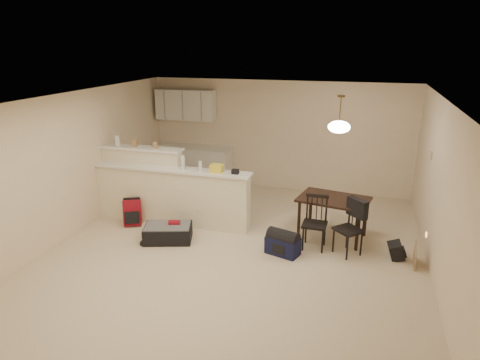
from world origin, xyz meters
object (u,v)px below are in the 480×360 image
at_px(dining_chair_far, 348,228).
at_px(black_daypack, 396,251).
at_px(pendant_lamp, 339,126).
at_px(red_backpack, 132,212).
at_px(navy_duffel, 283,246).
at_px(dining_chair_near, 315,223).
at_px(suitcase, 168,233).
at_px(dining_table, 334,203).

bearing_deg(dining_chair_far, black_daypack, 48.77).
bearing_deg(pendant_lamp, red_backpack, -172.19).
bearing_deg(dining_chair_far, navy_duffel, -119.75).
distance_m(dining_chair_near, black_daypack, 1.35).
bearing_deg(red_backpack, dining_chair_near, -25.75).
distance_m(pendant_lamp, suitcase, 3.43).
height_order(dining_table, pendant_lamp, pendant_lamp).
bearing_deg(black_daypack, red_backpack, 85.45).
bearing_deg(dining_chair_far, red_backpack, -137.51).
xyz_separation_m(suitcase, navy_duffel, (2.01, 0.06, 0.01)).
bearing_deg(black_daypack, suitcase, 92.03).
bearing_deg(navy_duffel, suitcase, -160.86).
distance_m(dining_chair_far, black_daypack, 0.83).
xyz_separation_m(pendant_lamp, dining_chair_far, (0.29, -0.57, -1.54)).
distance_m(navy_duffel, black_daypack, 1.81).
bearing_deg(pendant_lamp, suitcase, -160.98).
bearing_deg(dining_chair_far, suitcase, -129.58).
distance_m(dining_table, navy_duffel, 1.23).
height_order(pendant_lamp, suitcase, pendant_lamp).
height_order(pendant_lamp, navy_duffel, pendant_lamp).
bearing_deg(pendant_lamp, dining_table, -135.00).
height_order(red_backpack, navy_duffel, red_backpack).
bearing_deg(black_daypack, dining_chair_far, 90.72).
bearing_deg(navy_duffel, pendant_lamp, 68.22).
relative_size(dining_chair_near, suitcase, 1.12).
height_order(red_backpack, black_daypack, red_backpack).
xyz_separation_m(dining_chair_near, red_backpack, (-3.41, 0.01, -0.21)).
bearing_deg(black_daypack, pendant_lamp, 59.98).
bearing_deg(suitcase, dining_chair_near, -7.68).
relative_size(pendant_lamp, dining_chair_far, 0.68).
xyz_separation_m(pendant_lamp, dining_chair_near, (-0.25, -0.51, -1.54)).
height_order(dining_table, navy_duffel, dining_table).
bearing_deg(dining_table, dining_chair_near, -105.14).
bearing_deg(dining_table, pendant_lamp, 56.15).
bearing_deg(navy_duffel, dining_table, 68.22).
bearing_deg(red_backpack, dining_table, -17.78).
bearing_deg(dining_chair_far, dining_table, 160.51).
relative_size(suitcase, red_backpack, 1.66).
relative_size(pendant_lamp, dining_chair_near, 0.69).
relative_size(dining_table, navy_duffel, 2.45).
xyz_separation_m(dining_table, dining_chair_near, (-0.25, -0.51, -0.19)).
xyz_separation_m(dining_chair_near, dining_chair_far, (0.55, -0.06, 0.00)).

